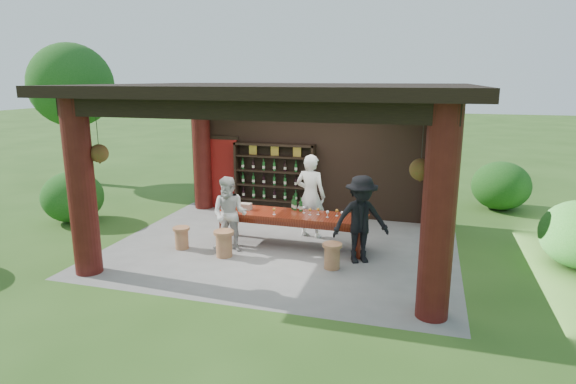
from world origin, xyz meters
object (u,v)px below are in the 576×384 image
(tasting_table, at_px, (292,219))
(guest_woman, at_px, (230,214))
(stool_near_right, at_px, (332,255))
(guest_man, at_px, (361,220))
(stool_near_left, at_px, (224,243))
(stool_far_left, at_px, (182,237))
(host, at_px, (311,196))
(napkin_basket, at_px, (245,206))
(wine_shelf, at_px, (274,179))

(tasting_table, xyz_separation_m, guest_woman, (-1.20, -0.64, 0.18))
(stool_near_right, height_order, guest_man, guest_man)
(guest_woman, height_order, guest_man, guest_man)
(stool_near_left, distance_m, guest_man, 2.85)
(stool_far_left, bearing_deg, host, 32.83)
(tasting_table, distance_m, guest_man, 1.67)
(napkin_basket, bearing_deg, stool_near_left, -94.94)
(wine_shelf, bearing_deg, stool_near_right, -56.12)
(tasting_table, xyz_separation_m, host, (0.22, 0.77, 0.34))
(stool_far_left, bearing_deg, guest_woman, 10.03)
(guest_woman, height_order, napkin_basket, guest_woman)
(stool_far_left, distance_m, napkin_basket, 1.55)
(stool_near_left, relative_size, guest_woman, 0.34)
(stool_near_right, bearing_deg, wine_shelf, 123.88)
(wine_shelf, relative_size, guest_man, 1.24)
(stool_near_left, xyz_separation_m, stool_far_left, (-1.08, 0.18, -0.04))
(wine_shelf, distance_m, guest_woman, 2.99)
(host, bearing_deg, stool_near_right, 124.70)
(stool_near_left, bearing_deg, host, 51.82)
(stool_near_left, relative_size, host, 0.29)
(stool_near_left, distance_m, host, 2.37)
(tasting_table, xyz_separation_m, stool_near_left, (-1.18, -1.01, -0.34))
(tasting_table, relative_size, napkin_basket, 12.59)
(guest_man, relative_size, napkin_basket, 6.84)
(stool_near_right, xyz_separation_m, guest_woman, (-2.30, 0.38, 0.54))
(guest_man, bearing_deg, napkin_basket, 142.96)
(wine_shelf, distance_m, host, 2.10)
(tasting_table, xyz_separation_m, stool_near_right, (1.10, -1.02, -0.36))
(wine_shelf, xyz_separation_m, guest_woman, (-0.03, -2.99, -0.17))
(wine_shelf, bearing_deg, napkin_basket, -88.28)
(wine_shelf, height_order, guest_woman, wine_shelf)
(host, bearing_deg, guest_man, 144.73)
(stool_near_right, distance_m, guest_man, 0.92)
(stool_near_left, distance_m, guest_woman, 0.63)
(guest_woman, bearing_deg, stool_far_left, -173.44)
(stool_near_left, height_order, guest_man, guest_man)
(host, relative_size, guest_man, 1.09)
(wine_shelf, distance_m, guest_man, 3.96)
(stool_near_left, xyz_separation_m, guest_woman, (-0.01, 0.37, 0.51))
(stool_near_left, relative_size, stool_far_left, 1.15)
(tasting_table, height_order, stool_near_left, tasting_table)
(wine_shelf, xyz_separation_m, stool_far_left, (-1.10, -3.18, -0.72))
(guest_woman, bearing_deg, wine_shelf, 85.89)
(stool_far_left, xyz_separation_m, napkin_basket, (1.17, 0.84, 0.56))
(stool_near_right, relative_size, guest_woman, 0.31)
(wine_shelf, height_order, napkin_basket, wine_shelf)
(guest_woman, distance_m, napkin_basket, 0.66)
(wine_shelf, relative_size, tasting_table, 0.67)
(stool_far_left, bearing_deg, wine_shelf, 70.91)
(stool_near_right, bearing_deg, guest_man, 47.06)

